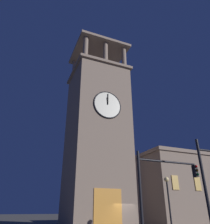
# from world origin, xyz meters

# --- Properties ---
(clocktower) EXTENTS (7.93, 7.87, 27.84)m
(clocktower) POSITION_xyz_m (1.91, -4.21, 10.99)
(clocktower) COLOR gray
(clocktower) RESTS_ON ground_plane
(adjacent_wing_building) EXTENTS (19.47, 8.36, 9.85)m
(adjacent_wing_building) POSITION_xyz_m (-15.74, -5.54, 4.94)
(adjacent_wing_building) COLOR gray
(adjacent_wing_building) RESTS_ON ground_plane
(traffic_signal_far) EXTENTS (4.36, 0.41, 5.05)m
(traffic_signal_far) POSITION_xyz_m (3.56, 11.32, 3.42)
(traffic_signal_far) COLOR black
(traffic_signal_far) RESTS_ON ground_plane
(street_lamp) EXTENTS (0.44, 0.44, 4.56)m
(street_lamp) POSITION_xyz_m (-0.97, 5.91, 3.23)
(street_lamp) COLOR black
(street_lamp) RESTS_ON ground_plane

